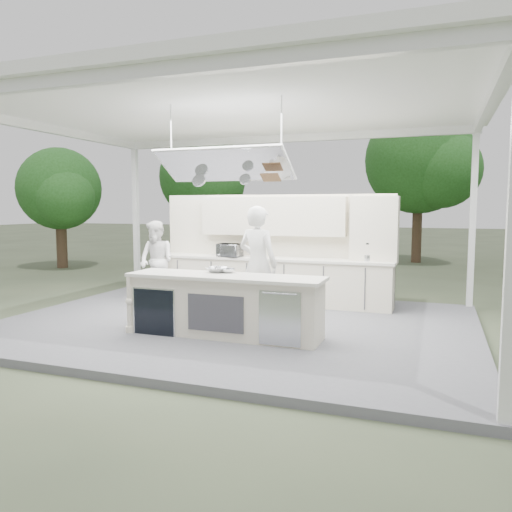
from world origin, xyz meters
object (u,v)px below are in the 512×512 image
at_px(demo_island, 223,305).
at_px(sous_chef, 157,261).
at_px(back_counter, 270,280).
at_px(head_chef, 258,264).

height_order(demo_island, sous_chef, sous_chef).
bearing_deg(back_counter, sous_chef, -165.17).
bearing_deg(head_chef, back_counter, -65.60).
distance_m(demo_island, head_chef, 1.21).
bearing_deg(back_counter, demo_island, -86.37).
xyz_separation_m(demo_island, sous_chef, (-2.52, 2.19, 0.38)).
xyz_separation_m(back_counter, head_chef, (0.36, -1.74, 0.53)).
height_order(demo_island, head_chef, head_chef).
relative_size(head_chef, sous_chef, 1.18).
bearing_deg(demo_island, head_chef, 80.42).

